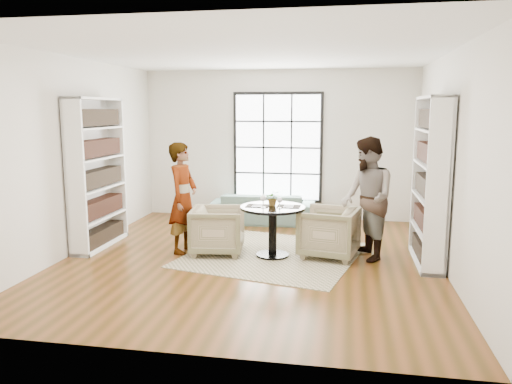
% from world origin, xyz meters
% --- Properties ---
extents(ground, '(6.00, 6.00, 0.00)m').
position_xyz_m(ground, '(0.00, 0.00, 0.00)').
color(ground, brown).
extents(room_shell, '(6.00, 6.01, 6.00)m').
position_xyz_m(room_shell, '(0.00, 0.54, 1.26)').
color(room_shell, silver).
rests_on(room_shell, ground).
extents(rug, '(2.94, 2.94, 0.01)m').
position_xyz_m(rug, '(0.30, 0.27, 0.01)').
color(rug, '#C2B192').
rests_on(rug, ground).
extents(pedestal_table, '(0.97, 0.97, 0.78)m').
position_xyz_m(pedestal_table, '(0.31, 0.19, 0.56)').
color(pedestal_table, black).
rests_on(pedestal_table, ground).
extents(sofa, '(2.06, 0.89, 0.59)m').
position_xyz_m(sofa, '(-0.21, 2.45, 0.30)').
color(sofa, gray).
rests_on(sofa, ground).
extents(armchair_left, '(0.90, 0.88, 0.73)m').
position_xyz_m(armchair_left, '(-0.55, 0.21, 0.37)').
color(armchair_left, '#C2BB8B').
rests_on(armchair_left, ground).
extents(armchair_right, '(0.98, 0.96, 0.76)m').
position_xyz_m(armchair_right, '(1.14, 0.33, 0.38)').
color(armchair_right, tan).
rests_on(armchair_right, ground).
extents(person_left, '(0.48, 0.67, 1.72)m').
position_xyz_m(person_left, '(-1.10, 0.21, 0.86)').
color(person_left, gray).
rests_on(person_left, ground).
extents(person_right, '(0.94, 1.06, 1.83)m').
position_xyz_m(person_right, '(1.69, 0.33, 0.91)').
color(person_right, gray).
rests_on(person_right, ground).
extents(placemat_left, '(0.34, 0.26, 0.01)m').
position_xyz_m(placemat_left, '(0.08, 0.18, 0.78)').
color(placemat_left, '#272422').
rests_on(placemat_left, pedestal_table).
extents(placemat_right, '(0.34, 0.26, 0.01)m').
position_xyz_m(placemat_right, '(0.54, 0.22, 0.78)').
color(placemat_right, '#272422').
rests_on(placemat_right, pedestal_table).
extents(cutlery_left, '(0.14, 0.22, 0.01)m').
position_xyz_m(cutlery_left, '(0.08, 0.18, 0.79)').
color(cutlery_left, silver).
rests_on(cutlery_left, placemat_left).
extents(cutlery_right, '(0.14, 0.22, 0.01)m').
position_xyz_m(cutlery_right, '(0.54, 0.22, 0.79)').
color(cutlery_right, silver).
rests_on(cutlery_right, placemat_right).
extents(wine_glass_left, '(0.09, 0.09, 0.19)m').
position_xyz_m(wine_glass_left, '(0.18, 0.07, 0.92)').
color(wine_glass_left, silver).
rests_on(wine_glass_left, pedestal_table).
extents(wine_glass_right, '(0.08, 0.08, 0.17)m').
position_xyz_m(wine_glass_right, '(0.43, 0.05, 0.90)').
color(wine_glass_right, silver).
rests_on(wine_glass_right, pedestal_table).
extents(flower_centerpiece, '(0.24, 0.22, 0.23)m').
position_xyz_m(flower_centerpiece, '(0.30, 0.25, 0.89)').
color(flower_centerpiece, gray).
rests_on(flower_centerpiece, pedestal_table).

